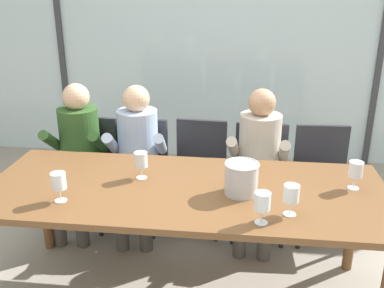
% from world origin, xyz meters
% --- Properties ---
extents(ground, '(14.00, 14.00, 0.00)m').
position_xyz_m(ground, '(0.00, 1.00, 0.00)').
color(ground, '#9E9384').
extents(window_glass_panel, '(7.64, 0.03, 2.60)m').
position_xyz_m(window_glass_panel, '(0.00, 2.42, 1.30)').
color(window_glass_panel, silver).
rests_on(window_glass_panel, ground).
extents(window_mullion_left, '(0.06, 0.06, 2.60)m').
position_xyz_m(window_mullion_left, '(-1.72, 2.40, 1.30)').
color(window_mullion_left, '#38383D').
rests_on(window_mullion_left, ground).
extents(window_mullion_right, '(0.06, 0.06, 2.60)m').
position_xyz_m(window_mullion_right, '(1.72, 2.40, 1.30)').
color(window_mullion_right, '#38383D').
rests_on(window_mullion_right, ground).
extents(hillside_vineyard, '(13.64, 2.40, 1.96)m').
position_xyz_m(hillside_vineyard, '(0.00, 5.55, 0.98)').
color(hillside_vineyard, '#568942').
rests_on(hillside_vineyard, ground).
extents(dining_table, '(2.44, 0.97, 0.77)m').
position_xyz_m(dining_table, '(0.00, 0.00, 0.70)').
color(dining_table, brown).
rests_on(dining_table, ground).
extents(chair_near_curtain, '(0.49, 0.49, 0.87)m').
position_xyz_m(chair_near_curtain, '(-0.93, 0.90, 0.51)').
color(chair_near_curtain, '#232328').
rests_on(chair_near_curtain, ground).
extents(chair_left_of_center, '(0.49, 0.49, 0.87)m').
position_xyz_m(chair_left_of_center, '(-0.50, 0.91, 0.51)').
color(chair_left_of_center, '#232328').
rests_on(chair_left_of_center, ground).
extents(chair_center, '(0.47, 0.47, 0.87)m').
position_xyz_m(chair_center, '(-0.01, 0.92, 0.51)').
color(chair_center, '#232328').
rests_on(chair_center, ground).
extents(chair_right_of_center, '(0.45, 0.45, 0.87)m').
position_xyz_m(chair_right_of_center, '(0.49, 0.89, 0.51)').
color(chair_right_of_center, '#232328').
rests_on(chair_right_of_center, ground).
extents(chair_near_window_right, '(0.46, 0.46, 0.87)m').
position_xyz_m(chair_near_window_right, '(0.97, 0.89, 0.51)').
color(chair_near_window_right, '#232328').
rests_on(chair_near_window_right, ground).
extents(person_olive_shirt, '(0.47, 0.62, 1.19)m').
position_xyz_m(person_olive_shirt, '(-0.97, 0.76, 0.68)').
color(person_olive_shirt, '#2D5123').
rests_on(person_olive_shirt, ground).
extents(person_pale_blue_shirt, '(0.49, 0.63, 1.19)m').
position_xyz_m(person_pale_blue_shirt, '(-0.49, 0.76, 0.68)').
color(person_pale_blue_shirt, '#9EB2D1').
rests_on(person_pale_blue_shirt, ground).
extents(person_beige_jumper, '(0.49, 0.63, 1.19)m').
position_xyz_m(person_beige_jumper, '(0.46, 0.76, 0.68)').
color(person_beige_jumper, '#B7AD9E').
rests_on(person_beige_jumper, ground).
extents(ice_bucket_primary, '(0.20, 0.20, 0.19)m').
position_xyz_m(ice_bucket_primary, '(0.34, -0.04, 0.87)').
color(ice_bucket_primary, '#B7B7BC').
rests_on(ice_bucket_primary, dining_table).
extents(wine_glass_by_left_taster, '(0.08, 0.08, 0.17)m').
position_xyz_m(wine_glass_by_left_taster, '(0.45, -0.36, 0.89)').
color(wine_glass_by_left_taster, silver).
rests_on(wine_glass_by_left_taster, dining_table).
extents(wine_glass_near_bucket, '(0.08, 0.08, 0.17)m').
position_xyz_m(wine_glass_near_bucket, '(-0.29, 0.10, 0.89)').
color(wine_glass_near_bucket, silver).
rests_on(wine_glass_near_bucket, dining_table).
extents(wine_glass_center_pour, '(0.08, 0.08, 0.17)m').
position_xyz_m(wine_glass_center_pour, '(0.60, -0.26, 0.89)').
color(wine_glass_center_pour, silver).
rests_on(wine_glass_center_pour, dining_table).
extents(wine_glass_by_right_taster, '(0.08, 0.08, 0.17)m').
position_xyz_m(wine_glass_by_right_taster, '(1.01, 0.11, 0.89)').
color(wine_glass_by_right_taster, silver).
rests_on(wine_glass_by_right_taster, dining_table).
extents(wine_glass_spare_empty, '(0.08, 0.08, 0.17)m').
position_xyz_m(wine_glass_spare_empty, '(-0.68, -0.25, 0.89)').
color(wine_glass_spare_empty, silver).
rests_on(wine_glass_spare_empty, dining_table).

